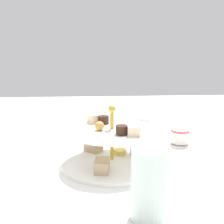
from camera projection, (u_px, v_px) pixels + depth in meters
ground_plane at (112, 162)px, 0.70m from camera, size 2.40×2.40×0.00m
tiered_serving_stand at (112, 147)px, 0.69m from camera, size 0.28×0.28×0.16m
water_glass_tall_right at (150, 184)px, 0.45m from camera, size 0.07×0.07×0.13m
water_glass_short_left at (142, 127)px, 0.92m from camera, size 0.06×0.06×0.07m
teacup_with_saucer at (180, 137)px, 0.84m from camera, size 0.09×0.09×0.05m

